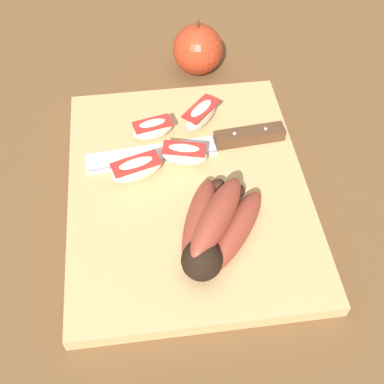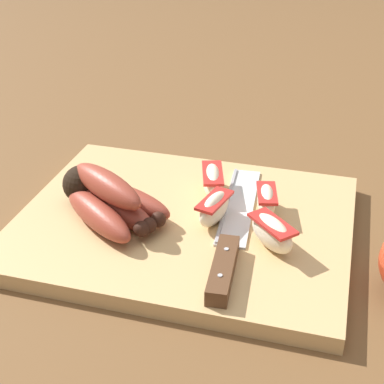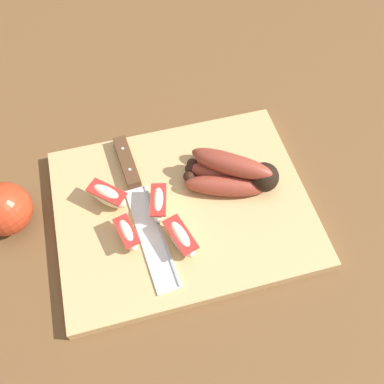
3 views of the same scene
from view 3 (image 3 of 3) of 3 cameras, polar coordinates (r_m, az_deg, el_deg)
name	(u,v)px [view 3 (image 3 of 3)]	position (r m, az deg, el deg)	size (l,w,h in m)	color
ground_plane	(187,210)	(0.68, -0.69, -2.42)	(6.00, 6.00, 0.00)	brown
cutting_board	(182,206)	(0.67, -1.33, -1.91)	(0.39, 0.31, 0.02)	tan
banana_bunch	(233,173)	(0.67, 5.59, 2.64)	(0.15, 0.13, 0.06)	black
chefs_knife	(135,186)	(0.68, -7.72, 0.78)	(0.05, 0.28, 0.02)	silver
apple_wedge_near	(159,203)	(0.64, -4.55, -1.49)	(0.04, 0.07, 0.04)	#F4E5C1
apple_wedge_middle	(127,234)	(0.62, -8.78, -5.66)	(0.03, 0.06, 0.03)	#F4E5C1
apple_wedge_far	(108,196)	(0.66, -11.38, -0.51)	(0.06, 0.06, 0.04)	#F4E5C1
apple_wedge_extra	(181,238)	(0.61, -1.55, -6.24)	(0.04, 0.07, 0.04)	#F4E5C1
whole_apple	(4,209)	(0.69, -24.12, -2.11)	(0.08, 0.08, 0.09)	#AD3319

